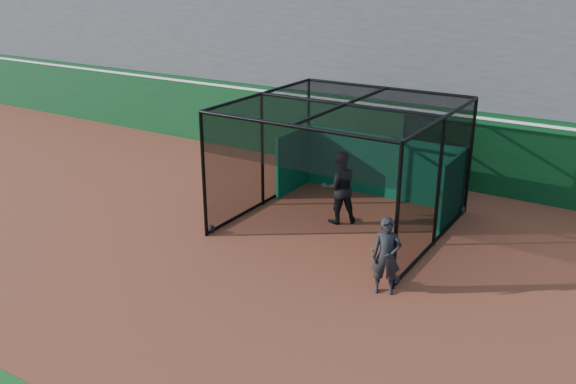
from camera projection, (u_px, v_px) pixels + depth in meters
The scene contains 6 objects.
ground at pixel (223, 270), 14.09m from camera, with size 120.00×120.00×0.00m, color brown.
outfield_wall at pixel (378, 135), 20.39m from camera, with size 50.00×0.50×2.50m.
grandstand at pixel (425, 28), 22.27m from camera, with size 50.00×7.85×8.95m.
batting_cage at pixel (344, 166), 16.09m from camera, with size 5.29×5.30×3.29m.
batter at pixel (339, 187), 16.41m from camera, with size 0.97×0.76×2.00m, color black.
on_deck_player at pixel (386, 256), 12.85m from camera, with size 0.74×0.63×1.71m.
Camera 1 is at (7.98, -9.84, 6.61)m, focal length 38.00 mm.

